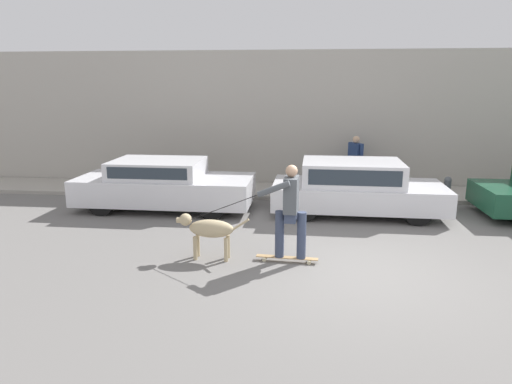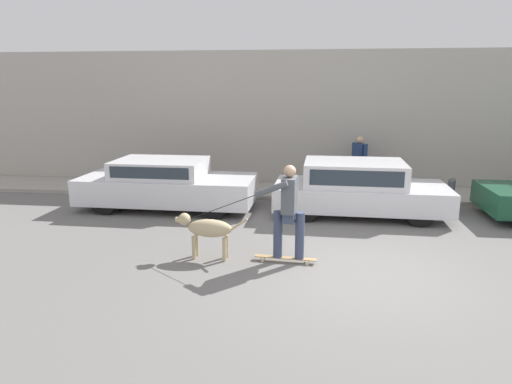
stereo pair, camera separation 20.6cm
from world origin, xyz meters
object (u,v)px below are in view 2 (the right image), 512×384
(parked_car_0, at_px, (167,184))
(dog, at_px, (207,229))
(pedestrian_with_bag, at_px, (359,160))
(skateboarder, at_px, (288,208))
(fire_hydrant, at_px, (451,192))
(parked_car_1, at_px, (358,188))

(parked_car_0, distance_m, dog, 3.71)
(dog, xyz_separation_m, pedestrian_with_bag, (3.13, 5.64, 0.37))
(parked_car_0, xyz_separation_m, pedestrian_with_bag, (4.91, 2.39, 0.32))
(skateboarder, distance_m, pedestrian_with_bag, 5.90)
(skateboarder, height_order, pedestrian_with_bag, skateboarder)
(dog, bearing_deg, fire_hydrant, -139.33)
(parked_car_0, height_order, pedestrian_with_bag, pedestrian_with_bag)
(parked_car_0, xyz_separation_m, dog, (1.78, -3.25, -0.06))
(dog, bearing_deg, skateboarder, -177.74)
(parked_car_0, distance_m, skateboarder, 4.59)
(parked_car_0, relative_size, skateboarder, 1.84)
(parked_car_0, bearing_deg, parked_car_1, 0.88)
(skateboarder, bearing_deg, dog, 4.07)
(dog, xyz_separation_m, skateboarder, (1.42, -0.01, 0.42))
(parked_car_0, xyz_separation_m, skateboarder, (3.21, -3.26, 0.37))
(dog, distance_m, skateboarder, 1.49)
(parked_car_0, bearing_deg, dog, -60.39)
(pedestrian_with_bag, bearing_deg, skateboarder, -136.94)
(parked_car_1, distance_m, pedestrian_with_bag, 2.42)
(parked_car_1, relative_size, dog, 3.12)
(skateboarder, relative_size, fire_hydrant, 2.99)
(dog, bearing_deg, pedestrian_with_bag, -116.16)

